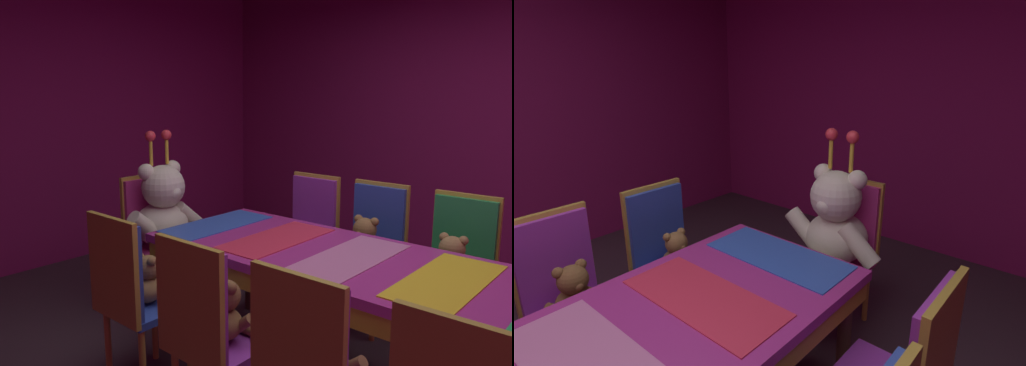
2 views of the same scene
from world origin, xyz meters
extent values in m
cube|color=#8C1959|center=(0.00, 3.20, 1.40)|extent=(5.20, 0.12, 2.80)
cylinder|color=#4C3826|center=(0.38, 1.08, 0.34)|extent=(0.07, 0.07, 0.69)
cylinder|color=#4C3826|center=(-0.38, 1.08, 0.34)|extent=(0.07, 0.07, 0.69)
cube|color=pink|center=(0.00, 0.00, 0.74)|extent=(0.77, 0.32, 0.01)
cube|color=#E52D4C|center=(0.00, 0.51, 0.74)|extent=(0.77, 0.32, 0.01)
cube|color=blue|center=(0.00, 1.02, 0.74)|extent=(0.77, 0.32, 0.01)
cube|color=purple|center=(-0.71, 0.25, 0.44)|extent=(0.40, 0.40, 0.04)
cube|color=purple|center=(-0.89, 0.25, 0.71)|extent=(0.05, 0.38, 0.50)
cube|color=gold|center=(-0.92, 0.25, 0.71)|extent=(0.03, 0.41, 0.55)
cylinder|color=gold|center=(-0.55, 0.41, 0.21)|extent=(0.04, 0.04, 0.42)
cylinder|color=gold|center=(-0.87, 0.41, 0.21)|extent=(0.04, 0.04, 0.42)
cylinder|color=gold|center=(-0.87, 0.09, 0.21)|extent=(0.04, 0.04, 0.42)
ellipsoid|color=brown|center=(-0.71, 0.25, 0.54)|extent=(0.19, 0.19, 0.15)
sphere|color=brown|center=(-0.70, 0.25, 0.68)|extent=(0.15, 0.15, 0.15)
sphere|color=#99663C|center=(-0.65, 0.25, 0.67)|extent=(0.06, 0.06, 0.06)
sphere|color=brown|center=(-0.71, 0.31, 0.73)|extent=(0.06, 0.06, 0.06)
sphere|color=brown|center=(-0.71, 0.20, 0.73)|extent=(0.06, 0.06, 0.06)
cylinder|color=brown|center=(-0.68, 0.35, 0.56)|extent=(0.05, 0.13, 0.12)
cylinder|color=brown|center=(-0.68, 0.16, 0.56)|extent=(0.05, 0.13, 0.12)
cylinder|color=brown|center=(-0.59, 0.30, 0.49)|extent=(0.06, 0.14, 0.06)
cylinder|color=brown|center=(-0.59, 0.20, 0.49)|extent=(0.06, 0.14, 0.06)
cube|color=#2D47B2|center=(-0.69, 0.87, 0.44)|extent=(0.40, 0.40, 0.04)
cube|color=#2D47B2|center=(-0.87, 0.87, 0.71)|extent=(0.05, 0.38, 0.50)
cube|color=gold|center=(-0.89, 0.87, 0.71)|extent=(0.03, 0.41, 0.55)
cylinder|color=gold|center=(-0.53, 1.03, 0.21)|extent=(0.04, 0.04, 0.42)
cylinder|color=gold|center=(-0.53, 0.71, 0.21)|extent=(0.04, 0.04, 0.42)
cylinder|color=gold|center=(-0.85, 1.03, 0.21)|extent=(0.04, 0.04, 0.42)
cylinder|color=gold|center=(-0.85, 0.71, 0.21)|extent=(0.04, 0.04, 0.42)
ellipsoid|color=olive|center=(-0.69, 0.87, 0.54)|extent=(0.17, 0.17, 0.14)
sphere|color=olive|center=(-0.68, 0.87, 0.66)|extent=(0.14, 0.14, 0.14)
sphere|color=#AE7747|center=(-0.63, 0.87, 0.65)|extent=(0.05, 0.05, 0.05)
sphere|color=olive|center=(-0.69, 0.92, 0.71)|extent=(0.05, 0.05, 0.05)
sphere|color=olive|center=(-0.69, 0.81, 0.71)|extent=(0.05, 0.05, 0.05)
cylinder|color=olive|center=(-0.66, 0.95, 0.55)|extent=(0.05, 0.12, 0.11)
cylinder|color=olive|center=(-0.66, 0.78, 0.55)|extent=(0.05, 0.12, 0.11)
cylinder|color=olive|center=(-0.58, 0.91, 0.49)|extent=(0.06, 0.13, 0.06)
cylinder|color=olive|center=(-0.58, 0.82, 0.49)|extent=(0.06, 0.13, 0.06)
cube|color=purple|center=(0.86, 0.84, 0.71)|extent=(0.05, 0.38, 0.50)
cube|color=gold|center=(0.88, 0.84, 0.71)|extent=(0.03, 0.41, 0.55)
cube|color=#CC338C|center=(0.00, 1.62, 0.44)|extent=(0.40, 0.40, 0.04)
cube|color=#CC338C|center=(0.00, 1.80, 0.71)|extent=(0.38, 0.05, 0.50)
cube|color=gold|center=(0.00, 1.82, 0.71)|extent=(0.41, 0.03, 0.55)
cylinder|color=gold|center=(0.16, 1.78, 0.21)|extent=(0.04, 0.04, 0.42)
cylinder|color=gold|center=(0.16, 1.46, 0.21)|extent=(0.04, 0.04, 0.42)
cylinder|color=gold|center=(-0.16, 1.78, 0.21)|extent=(0.04, 0.04, 0.42)
cylinder|color=gold|center=(-0.16, 1.46, 0.21)|extent=(0.04, 0.04, 0.42)
ellipsoid|color=silver|center=(0.00, 1.62, 0.64)|extent=(0.40, 0.40, 0.32)
sphere|color=silver|center=(0.00, 1.58, 0.92)|extent=(0.32, 0.32, 0.32)
sphere|color=white|center=(0.00, 1.47, 0.90)|extent=(0.12, 0.12, 0.12)
sphere|color=silver|center=(0.12, 1.62, 1.04)|extent=(0.12, 0.12, 0.12)
sphere|color=silver|center=(-0.12, 1.62, 1.04)|extent=(0.12, 0.12, 0.12)
cylinder|color=silver|center=(0.20, 1.53, 0.67)|extent=(0.28, 0.11, 0.26)
cylinder|color=silver|center=(-0.20, 1.53, 0.67)|extent=(0.28, 0.11, 0.26)
cylinder|color=silver|center=(0.11, 1.36, 0.53)|extent=(0.30, 0.14, 0.14)
cylinder|color=silver|center=(-0.11, 1.36, 0.53)|extent=(0.30, 0.14, 0.14)
cylinder|color=gold|center=(0.07, 1.62, 1.19)|extent=(0.03, 0.03, 0.21)
sphere|color=#E5333F|center=(0.07, 1.62, 1.29)|extent=(0.08, 0.08, 0.08)
cylinder|color=gold|center=(-0.07, 1.62, 1.19)|extent=(0.03, 0.03, 0.21)
sphere|color=#E5333F|center=(-0.07, 1.62, 1.29)|extent=(0.08, 0.08, 0.08)
camera|label=1|loc=(-2.24, -1.30, 1.61)|focal=35.10mm
camera|label=2|loc=(1.18, -0.44, 1.72)|focal=27.83mm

